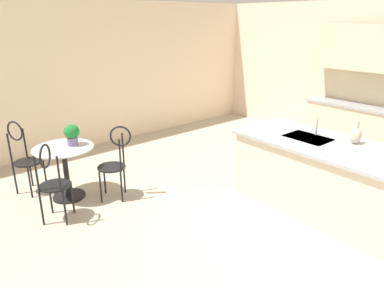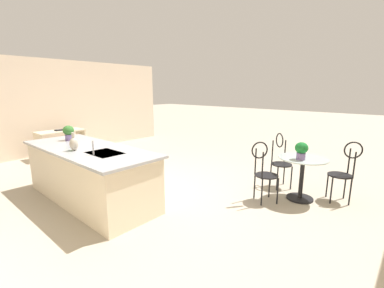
{
  "view_description": "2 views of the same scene",
  "coord_description": "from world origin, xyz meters",
  "px_view_note": "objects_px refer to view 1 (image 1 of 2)",
  "views": [
    {
      "loc": [
        2.13,
        -3.07,
        2.37
      ],
      "look_at": [
        -0.94,
        -0.52,
        0.96
      ],
      "focal_mm": 33.25,
      "sensor_mm": 36.0,
      "label": 1
    },
    {
      "loc": [
        -3.78,
        2.86,
        1.88
      ],
      "look_at": [
        -1.01,
        -0.3,
        0.98
      ],
      "focal_mm": 24.34,
      "sensor_mm": 36.0,
      "label": 2
    }
  ],
  "objects_px": {
    "chair_toward_desk": "(24,154)",
    "chair_by_island": "(52,179)",
    "potted_plant_on_table": "(72,134)",
    "vase_on_counter": "(356,135)",
    "chair_near_window": "(115,159)",
    "bistro_table": "(66,168)"
  },
  "relations": [
    {
      "from": "chair_toward_desk",
      "to": "potted_plant_on_table",
      "type": "distance_m",
      "value": 0.82
    },
    {
      "from": "chair_toward_desk",
      "to": "potted_plant_on_table",
      "type": "xyz_separation_m",
      "value": [
        0.55,
        0.51,
        0.33
      ]
    },
    {
      "from": "bistro_table",
      "to": "vase_on_counter",
      "type": "distance_m",
      "value": 3.78
    },
    {
      "from": "chair_by_island",
      "to": "vase_on_counter",
      "type": "height_order",
      "value": "vase_on_counter"
    },
    {
      "from": "chair_near_window",
      "to": "chair_toward_desk",
      "type": "xyz_separation_m",
      "value": [
        -1.0,
        -0.89,
        0.0
      ]
    },
    {
      "from": "potted_plant_on_table",
      "to": "vase_on_counter",
      "type": "distance_m",
      "value": 3.64
    },
    {
      "from": "bistro_table",
      "to": "potted_plant_on_table",
      "type": "bearing_deg",
      "value": 90.63
    },
    {
      "from": "potted_plant_on_table",
      "to": "vase_on_counter",
      "type": "bearing_deg",
      "value": 43.15
    },
    {
      "from": "potted_plant_on_table",
      "to": "vase_on_counter",
      "type": "xyz_separation_m",
      "value": [
        2.66,
        2.49,
        0.12
      ]
    },
    {
      "from": "chair_near_window",
      "to": "chair_by_island",
      "type": "height_order",
      "value": "same"
    },
    {
      "from": "chair_near_window",
      "to": "bistro_table",
      "type": "bearing_deg",
      "value": -130.53
    },
    {
      "from": "chair_by_island",
      "to": "potted_plant_on_table",
      "type": "bearing_deg",
      "value": 137.11
    },
    {
      "from": "chair_near_window",
      "to": "chair_by_island",
      "type": "distance_m",
      "value": 0.88
    },
    {
      "from": "chair_near_window",
      "to": "chair_toward_desk",
      "type": "height_order",
      "value": "same"
    },
    {
      "from": "bistro_table",
      "to": "vase_on_counter",
      "type": "xyz_separation_m",
      "value": [
        2.65,
        2.63,
        0.58
      ]
    },
    {
      "from": "chair_by_island",
      "to": "potted_plant_on_table",
      "type": "distance_m",
      "value": 0.8
    },
    {
      "from": "chair_toward_desk",
      "to": "chair_by_island",
      "type": "bearing_deg",
      "value": 0.75
    },
    {
      "from": "chair_by_island",
      "to": "vase_on_counter",
      "type": "xyz_separation_m",
      "value": [
        2.12,
        2.99,
        0.46
      ]
    },
    {
      "from": "bistro_table",
      "to": "chair_by_island",
      "type": "distance_m",
      "value": 0.65
    },
    {
      "from": "bistro_table",
      "to": "chair_by_island",
      "type": "xyz_separation_m",
      "value": [
        0.53,
        -0.35,
        0.13
      ]
    },
    {
      "from": "bistro_table",
      "to": "chair_near_window",
      "type": "height_order",
      "value": "chair_near_window"
    },
    {
      "from": "bistro_table",
      "to": "chair_near_window",
      "type": "bearing_deg",
      "value": 49.47
    }
  ]
}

